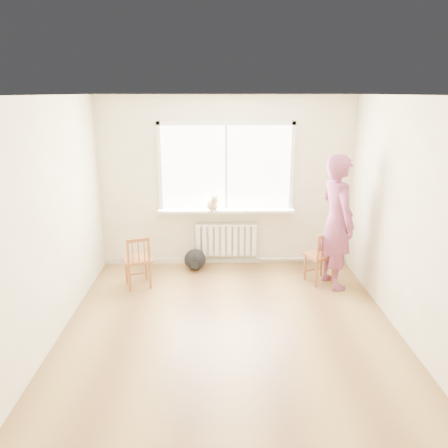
{
  "coord_description": "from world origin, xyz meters",
  "views": [
    {
      "loc": [
        -0.16,
        -4.55,
        2.73
      ],
      "look_at": [
        -0.05,
        1.2,
        0.99
      ],
      "focal_mm": 35.0,
      "sensor_mm": 36.0,
      "label": 1
    }
  ],
  "objects_px": {
    "chair_left": "(138,262)",
    "cat": "(213,203)",
    "chair_right": "(322,257)",
    "person": "(337,222)",
    "backpack": "(195,260)"
  },
  "relations": [
    {
      "from": "cat",
      "to": "person",
      "type": "bearing_deg",
      "value": -36.33
    },
    {
      "from": "chair_right",
      "to": "person",
      "type": "height_order",
      "value": "person"
    },
    {
      "from": "chair_right",
      "to": "person",
      "type": "relative_size",
      "value": 0.41
    },
    {
      "from": "chair_right",
      "to": "person",
      "type": "xyz_separation_m",
      "value": [
        0.16,
        -0.08,
        0.57
      ]
    },
    {
      "from": "chair_left",
      "to": "backpack",
      "type": "xyz_separation_m",
      "value": [
        0.79,
        0.63,
        -0.22
      ]
    },
    {
      "from": "chair_left",
      "to": "chair_right",
      "type": "height_order",
      "value": "chair_right"
    },
    {
      "from": "person",
      "to": "cat",
      "type": "distance_m",
      "value": 1.9
    },
    {
      "from": "chair_left",
      "to": "chair_right",
      "type": "distance_m",
      "value": 2.68
    },
    {
      "from": "chair_left",
      "to": "person",
      "type": "height_order",
      "value": "person"
    },
    {
      "from": "chair_right",
      "to": "backpack",
      "type": "bearing_deg",
      "value": -37.49
    },
    {
      "from": "chair_left",
      "to": "cat",
      "type": "xyz_separation_m",
      "value": [
        1.07,
        0.74,
        0.68
      ]
    },
    {
      "from": "chair_left",
      "to": "chair_right",
      "type": "xyz_separation_m",
      "value": [
        2.68,
        0.11,
        0.0
      ]
    },
    {
      "from": "chair_right",
      "to": "person",
      "type": "bearing_deg",
      "value": 131.0
    },
    {
      "from": "chair_left",
      "to": "chair_right",
      "type": "bearing_deg",
      "value": 162.37
    },
    {
      "from": "chair_right",
      "to": "person",
      "type": "distance_m",
      "value": 0.59
    }
  ]
}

